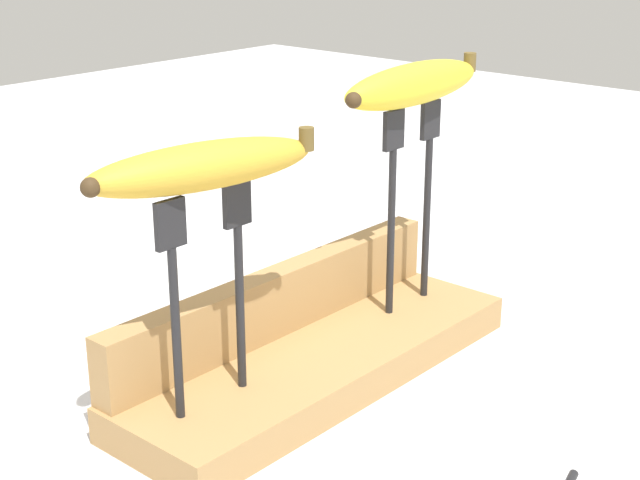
% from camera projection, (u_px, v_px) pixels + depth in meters
% --- Properties ---
extents(ground_plane, '(3.00, 3.00, 0.00)m').
position_uv_depth(ground_plane, '(320.00, 378.00, 0.86)').
color(ground_plane, silver).
extents(wooden_board, '(0.40, 0.13, 0.03)m').
position_uv_depth(wooden_board, '(320.00, 362.00, 0.85)').
color(wooden_board, '#A87F4C').
rests_on(wooden_board, ground).
extents(board_backstop, '(0.40, 0.03, 0.06)m').
position_uv_depth(board_backstop, '(278.00, 301.00, 0.87)').
color(board_backstop, '#A87F4C').
rests_on(board_backstop, wooden_board).
extents(fork_stand_left, '(0.09, 0.01, 0.17)m').
position_uv_depth(fork_stand_left, '(212.00, 279.00, 0.72)').
color(fork_stand_left, black).
rests_on(fork_stand_left, wooden_board).
extents(fork_stand_right, '(0.08, 0.01, 0.20)m').
position_uv_depth(fork_stand_right, '(415.00, 190.00, 0.90)').
color(fork_stand_right, black).
rests_on(fork_stand_right, wooden_board).
extents(banana_raised_left, '(0.19, 0.08, 0.04)m').
position_uv_depth(banana_raised_left, '(207.00, 167.00, 0.69)').
color(banana_raised_left, gold).
rests_on(banana_raised_left, fork_stand_left).
extents(banana_raised_right, '(0.20, 0.04, 0.04)m').
position_uv_depth(banana_raised_right, '(418.00, 85.00, 0.86)').
color(banana_raised_right, yellow).
rests_on(banana_raised_right, fork_stand_right).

